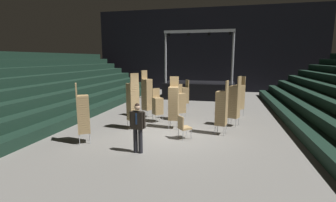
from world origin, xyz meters
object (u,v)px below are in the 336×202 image
at_px(man_with_tie, 138,125).
at_px(chair_stack_mid_right, 83,113).
at_px(chair_stack_mid_left, 184,95).
at_px(chair_stack_mid_centre, 174,103).
at_px(chair_stack_front_left, 235,101).
at_px(loose_chair_near_man, 183,126).
at_px(chair_stack_rear_left, 133,101).
at_px(chair_stack_rear_centre, 180,102).
at_px(chair_stack_aisle_right, 147,94).
at_px(chair_stack_rear_right, 222,108).
at_px(chair_stack_aisle_left, 239,96).
at_px(stage_riser, 199,89).
at_px(equipment_road_case, 231,106).
at_px(chair_stack_front_right, 158,105).

height_order(man_with_tie, chair_stack_mid_right, chair_stack_mid_right).
distance_m(chair_stack_mid_left, chair_stack_mid_right, 7.56).
bearing_deg(chair_stack_mid_centre, chair_stack_mid_left, -90.24).
distance_m(chair_stack_front_left, loose_chair_near_man, 3.25).
height_order(chair_stack_rear_left, chair_stack_rear_centre, chair_stack_rear_left).
bearing_deg(chair_stack_aisle_right, chair_stack_front_left, 109.39).
xyz_separation_m(chair_stack_rear_right, chair_stack_aisle_right, (-4.05, 2.28, 0.13)).
height_order(chair_stack_mid_left, chair_stack_mid_right, chair_stack_mid_right).
bearing_deg(chair_stack_aisle_left, chair_stack_front_left, 115.71).
distance_m(chair_stack_mid_centre, chair_stack_rear_centre, 1.60).
xyz_separation_m(chair_stack_rear_centre, chair_stack_aisle_right, (-1.91, 0.26, 0.34)).
height_order(chair_stack_rear_right, chair_stack_aisle_left, chair_stack_rear_right).
bearing_deg(man_with_tie, stage_riser, -92.69).
bearing_deg(chair_stack_rear_centre, loose_chair_near_man, 63.19).
bearing_deg(chair_stack_aisle_left, equipment_road_case, -32.77).
distance_m(man_with_tie, chair_stack_rear_right, 3.90).
height_order(chair_stack_front_left, chair_stack_mid_centre, same).
distance_m(chair_stack_mid_right, chair_stack_mid_centre, 4.01).
bearing_deg(chair_stack_front_right, man_with_tie, 54.80).
bearing_deg(chair_stack_mid_left, chair_stack_rear_left, 126.71).
distance_m(chair_stack_rear_centre, loose_chair_near_man, 3.08).
relative_size(man_with_tie, loose_chair_near_man, 1.83).
bearing_deg(chair_stack_mid_right, chair_stack_rear_left, 120.05).
relative_size(stage_riser, chair_stack_mid_left, 2.95).
height_order(man_with_tie, chair_stack_rear_right, chair_stack_rear_right).
bearing_deg(loose_chair_near_man, man_with_tie, -74.80).
height_order(stage_riser, chair_stack_aisle_right, stage_riser).
bearing_deg(stage_riser, chair_stack_mid_centre, -91.35).
relative_size(chair_stack_rear_left, equipment_road_case, 2.84).
bearing_deg(chair_stack_rear_left, chair_stack_rear_right, -49.69).
height_order(chair_stack_mid_right, chair_stack_rear_centre, chair_stack_mid_right).
bearing_deg(equipment_road_case, chair_stack_front_left, -88.72).
height_order(chair_stack_mid_centre, chair_stack_rear_centre, chair_stack_mid_centre).
xyz_separation_m(chair_stack_mid_right, chair_stack_rear_left, (1.13, 2.25, 0.13)).
relative_size(chair_stack_mid_centre, chair_stack_rear_left, 0.93).
bearing_deg(chair_stack_front_right, chair_stack_rear_left, 20.54).
relative_size(chair_stack_mid_right, equipment_road_case, 2.56).
relative_size(chair_stack_mid_left, loose_chair_near_man, 1.99).
bearing_deg(chair_stack_front_left, chair_stack_aisle_right, 102.93).
bearing_deg(chair_stack_rear_right, chair_stack_aisle_left, -0.70).
height_order(man_with_tie, chair_stack_mid_left, chair_stack_mid_left).
xyz_separation_m(stage_riser, chair_stack_rear_left, (-2.01, -9.63, 0.56)).
xyz_separation_m(chair_stack_mid_left, equipment_road_case, (2.87, -0.08, -0.59)).
bearing_deg(equipment_road_case, stage_riser, 116.46).
relative_size(man_with_tie, chair_stack_front_left, 0.72).
xyz_separation_m(stage_riser, chair_stack_mid_left, (-0.42, -4.82, 0.23)).
relative_size(stage_riser, loose_chair_near_man, 5.86).
bearing_deg(chair_stack_rear_right, chair_stack_front_right, 79.60).
xyz_separation_m(chair_stack_front_left, chair_stack_rear_left, (-4.52, -1.54, 0.08)).
bearing_deg(equipment_road_case, chair_stack_front_right, -138.35).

